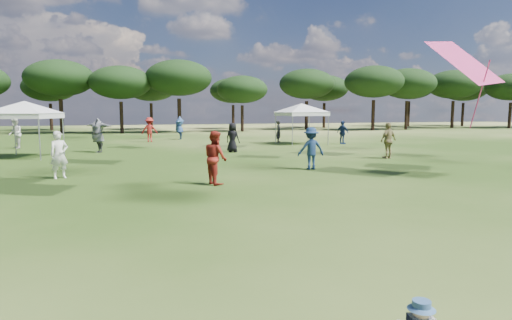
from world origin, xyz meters
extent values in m
cylinder|color=black|center=(-8.39, 45.81, 1.73)|extent=(0.40, 0.40, 3.46)
ellipsoid|color=black|center=(-8.39, 45.81, 5.54)|extent=(6.73, 6.73, 3.63)
cylinder|color=black|center=(-2.58, 44.63, 1.61)|extent=(0.37, 0.37, 3.21)
ellipsoid|color=black|center=(-2.58, 44.63, 5.14)|extent=(6.24, 6.24, 3.36)
cylinder|color=black|center=(3.26, 44.18, 1.78)|extent=(0.41, 0.41, 3.56)
ellipsoid|color=black|center=(3.26, 44.18, 5.69)|extent=(6.91, 6.91, 3.73)
cylinder|color=black|center=(10.19, 44.51, 1.44)|extent=(0.33, 0.33, 2.88)
ellipsoid|color=black|center=(10.19, 44.51, 4.61)|extent=(5.60, 5.60, 3.02)
cylinder|color=black|center=(18.96, 46.98, 1.72)|extent=(0.39, 0.39, 3.44)
ellipsoid|color=black|center=(18.96, 46.98, 5.51)|extent=(6.69, 6.69, 3.60)
cylinder|color=black|center=(25.77, 43.05, 1.77)|extent=(0.40, 0.40, 3.53)
ellipsoid|color=black|center=(25.77, 43.05, 5.65)|extent=(6.86, 6.86, 3.70)
cylinder|color=black|center=(30.65, 43.46, 1.73)|extent=(0.40, 0.40, 3.47)
ellipsoid|color=black|center=(30.65, 43.46, 5.55)|extent=(6.74, 6.74, 3.63)
cylinder|color=black|center=(39.22, 45.46, 1.79)|extent=(0.41, 0.41, 3.57)
ellipsoid|color=black|center=(39.22, 45.46, 5.72)|extent=(6.94, 6.94, 3.74)
cylinder|color=black|center=(46.34, 43.12, 1.68)|extent=(0.38, 0.38, 3.35)
ellipsoid|color=black|center=(46.34, 43.12, 5.37)|extent=(6.51, 6.51, 3.51)
cylinder|color=black|center=(-10.52, 53.31, 1.56)|extent=(0.36, 0.36, 3.11)
ellipsoid|color=black|center=(-10.52, 53.31, 4.98)|extent=(6.05, 6.05, 3.26)
cylinder|color=black|center=(0.83, 52.52, 1.60)|extent=(0.37, 0.37, 3.20)
ellipsoid|color=black|center=(0.83, 52.52, 5.12)|extent=(6.21, 6.21, 3.35)
cylinder|color=black|center=(10.82, 51.34, 1.50)|extent=(0.34, 0.34, 2.99)
ellipsoid|color=black|center=(10.82, 51.34, 4.79)|extent=(5.81, 5.81, 3.13)
cylinder|color=black|center=(23.62, 51.75, 1.66)|extent=(0.38, 0.38, 3.31)
ellipsoid|color=black|center=(23.62, 51.75, 5.30)|extent=(6.43, 6.43, 3.47)
cylinder|color=black|center=(37.30, 52.12, 1.82)|extent=(0.42, 0.42, 3.64)
ellipsoid|color=black|center=(37.30, 52.12, 5.82)|extent=(7.06, 7.06, 3.81)
cylinder|color=black|center=(46.40, 51.51, 1.73)|extent=(0.40, 0.40, 3.46)
ellipsoid|color=black|center=(46.40, 51.51, 5.53)|extent=(6.72, 6.72, 3.62)
cylinder|color=gray|center=(-5.98, 20.47, 1.05)|extent=(0.06, 0.06, 2.11)
cylinder|color=gray|center=(-7.70, 23.62, 1.05)|extent=(0.06, 0.06, 2.11)
cylinder|color=gray|center=(-5.26, 22.90, 1.05)|extent=(0.06, 0.06, 2.11)
cube|color=silver|center=(-6.84, 22.04, 2.06)|extent=(3.35, 3.35, 0.25)
pyramid|color=silver|center=(-6.84, 22.04, 2.78)|extent=(5.27, 5.27, 0.60)
cylinder|color=gray|center=(8.30, 24.67, 1.06)|extent=(0.06, 0.06, 2.13)
cylinder|color=gray|center=(10.99, 24.88, 1.06)|extent=(0.06, 0.06, 2.13)
cylinder|color=gray|center=(8.09, 27.36, 1.06)|extent=(0.06, 0.06, 2.13)
cylinder|color=gray|center=(10.78, 27.57, 1.06)|extent=(0.06, 0.06, 2.13)
cube|color=silver|center=(9.54, 26.12, 2.08)|extent=(3.07, 3.07, 0.25)
pyramid|color=silver|center=(9.54, 26.12, 2.80)|extent=(5.80, 5.80, 0.60)
sphere|color=#E0B293|center=(0.56, 1.77, 0.44)|extent=(0.16, 0.16, 0.16)
cone|color=teal|center=(0.56, 1.77, 0.48)|extent=(0.26, 0.26, 0.03)
cylinder|color=teal|center=(0.56, 1.77, 0.52)|extent=(0.17, 0.17, 0.07)
imported|color=navy|center=(1.97, 33.28, 0.93)|extent=(1.34, 2.35, 1.85)
imported|color=maroon|center=(0.59, 11.71, 0.85)|extent=(0.82, 0.96, 1.70)
imported|color=navy|center=(12.20, 25.09, 0.81)|extent=(0.74, 1.03, 1.62)
imported|color=maroon|center=(-0.48, 31.04, 0.91)|extent=(1.26, 0.85, 1.81)
imported|color=silver|center=(-8.61, 27.75, 0.93)|extent=(0.96, 1.08, 1.86)
imported|color=#938450|center=(10.05, 16.48, 0.88)|extent=(1.11, 0.71, 1.75)
imported|color=black|center=(3.57, 21.73, 0.82)|extent=(0.94, 0.92, 1.63)
imported|color=#48494D|center=(-3.61, 23.77, 0.95)|extent=(1.88, 2.28, 1.91)
imported|color=silver|center=(-4.30, 14.38, 0.82)|extent=(0.70, 0.60, 1.63)
imported|color=#29272C|center=(8.54, 27.94, 0.80)|extent=(0.62, 0.70, 1.60)
imported|color=navy|center=(4.87, 13.99, 0.83)|extent=(1.11, 0.67, 1.67)
plane|color=#CE3370|center=(9.25, 10.93, 4.00)|extent=(3.15, 2.61, 1.85)
camera|label=1|loc=(-2.03, -1.45, 2.33)|focal=30.00mm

